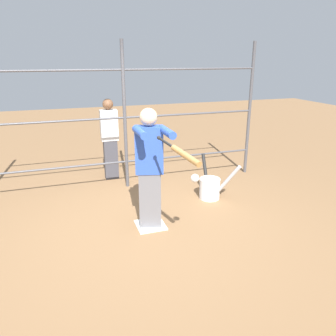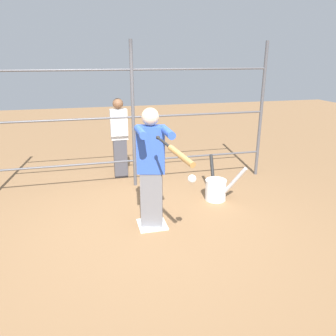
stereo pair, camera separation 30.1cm
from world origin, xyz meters
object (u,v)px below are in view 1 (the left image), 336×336
object	(u,v)px
batter	(150,166)
bystander_behind_fence	(110,138)
bat_bucket	(210,187)
baseball_bat_swinging	(182,153)
softball_in_flight	(195,178)

from	to	relation	value
batter	bystander_behind_fence	world-z (taller)	batter
batter	bat_bucket	world-z (taller)	batter
batter	baseball_bat_swinging	world-z (taller)	batter
baseball_bat_swinging	bystander_behind_fence	distance (m)	3.10
bystander_behind_fence	baseball_bat_swinging	bearing A→B (deg)	96.03
bystander_behind_fence	batter	bearing A→B (deg)	95.51
batter	bat_bucket	distance (m)	1.56
baseball_bat_swinging	softball_in_flight	distance (m)	0.38
batter	baseball_bat_swinging	bearing A→B (deg)	97.26
baseball_bat_swinging	bystander_behind_fence	xyz separation A→B (m)	(0.32, -3.04, -0.51)
batter	softball_in_flight	world-z (taller)	batter
baseball_bat_swinging	bat_bucket	distance (m)	2.21
softball_in_flight	batter	bearing A→B (deg)	-70.43
baseball_bat_swinging	batter	bearing A→B (deg)	-82.74
batter	bat_bucket	bearing A→B (deg)	-152.57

